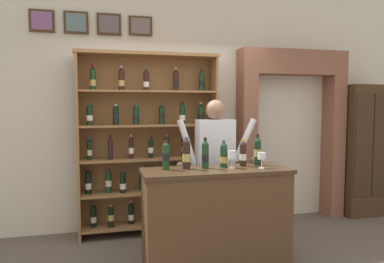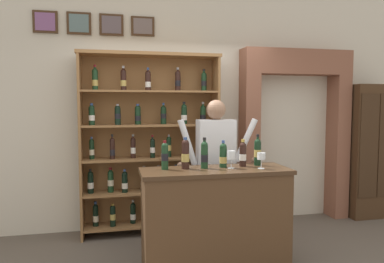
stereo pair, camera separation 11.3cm
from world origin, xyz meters
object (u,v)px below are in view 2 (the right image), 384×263
object	(u,v)px
shopkeeper	(216,157)
tasting_bottle_riserva	(204,154)
wine_shelf	(151,142)
side_cabinet	(367,151)
tasting_bottle_chianti	(223,155)
tasting_bottle_prosecco	(258,151)
wine_glass_right	(231,156)
tasting_bottle_brunello	(185,154)
tasting_bottle_super_tuscan	(243,154)
tasting_counter	(215,220)
wine_glass_spare	(261,157)
tasting_bottle_grappa	(165,155)

from	to	relation	value
shopkeeper	tasting_bottle_riserva	size ratio (longest dim) A/B	5.54
wine_shelf	side_cabinet	xyz separation A→B (m)	(3.21, -0.00, -0.21)
tasting_bottle_chianti	tasting_bottle_prosecco	bearing A→B (deg)	4.68
tasting_bottle_riserva	wine_glass_right	distance (m)	0.27
tasting_bottle_brunello	wine_glass_right	bearing A→B (deg)	-8.96
tasting_bottle_prosecco	tasting_bottle_super_tuscan	bearing A→B (deg)	-173.92
tasting_bottle_chianti	tasting_bottle_super_tuscan	size ratio (longest dim) A/B	0.98
side_cabinet	tasting_counter	bearing A→B (deg)	-155.58
tasting_bottle_prosecco	wine_glass_right	xyz separation A→B (m)	(-0.32, -0.11, -0.02)
tasting_bottle_prosecco	wine_glass_right	distance (m)	0.34
tasting_counter	shopkeeper	xyz separation A→B (m)	(0.17, 0.57, 0.55)
tasting_bottle_super_tuscan	tasting_bottle_prosecco	bearing A→B (deg)	6.08
wine_shelf	shopkeeper	world-z (taller)	wine_shelf
shopkeeper	tasting_bottle_brunello	world-z (taller)	shopkeeper
tasting_bottle_chianti	wine_glass_right	distance (m)	0.10
tasting_bottle_chianti	wine_glass_spare	size ratio (longest dim) A/B	1.72
tasting_bottle_prosecco	tasting_bottle_grappa	bearing A→B (deg)	-178.38
shopkeeper	wine_glass_right	size ratio (longest dim) A/B	9.73
tasting_bottle_riserva	wine_glass_spare	world-z (taller)	tasting_bottle_riserva
tasting_bottle_grappa	tasting_bottle_brunello	world-z (taller)	tasting_bottle_brunello
shopkeeper	tasting_bottle_chianti	world-z (taller)	shopkeeper
tasting_bottle_grappa	tasting_bottle_chianti	world-z (taller)	tasting_bottle_grappa
tasting_bottle_prosecco	wine_glass_spare	size ratio (longest dim) A/B	2.04
tasting_bottle_grappa	tasting_bottle_chianti	bearing A→B (deg)	-0.36
tasting_bottle_chianti	wine_glass_spare	world-z (taller)	tasting_bottle_chianti
wine_shelf	tasting_bottle_chianti	distance (m)	1.31
tasting_bottle_brunello	side_cabinet	bearing A→B (deg)	21.13
side_cabinet	tasting_bottle_riserva	bearing A→B (deg)	-157.32
shopkeeper	tasting_bottle_riserva	xyz separation A→B (m)	(-0.27, -0.51, 0.10)
tasting_counter	shopkeeper	bearing A→B (deg)	73.36
tasting_bottle_super_tuscan	tasting_bottle_riserva	bearing A→B (deg)	-175.58
wine_shelf	side_cabinet	distance (m)	3.21
wine_shelf	tasting_bottle_prosecco	xyz separation A→B (m)	(1.00, -1.12, -0.01)
tasting_bottle_riserva	tasting_bottle_super_tuscan	distance (m)	0.42
tasting_bottle_brunello	shopkeeper	bearing A→B (deg)	47.31
wine_shelf	tasting_bottle_grappa	bearing A→B (deg)	-88.85
side_cabinet	tasting_bottle_prosecco	bearing A→B (deg)	-153.17
tasting_bottle_super_tuscan	tasting_bottle_prosecco	distance (m)	0.17
tasting_counter	tasting_bottle_prosecco	xyz separation A→B (m)	(0.49, 0.11, 0.66)
tasting_bottle_riserva	shopkeeper	bearing A→B (deg)	62.35
tasting_bottle_chianti	tasting_bottle_super_tuscan	bearing A→B (deg)	3.56
wine_shelf	shopkeeper	size ratio (longest dim) A/B	1.34
tasting_bottle_grappa	tasting_bottle_prosecco	size ratio (longest dim) A/B	0.87
side_cabinet	tasting_bottle_super_tuscan	size ratio (longest dim) A/B	6.98
tasting_counter	tasting_bottle_brunello	size ratio (longest dim) A/B	4.71
tasting_bottle_grappa	tasting_bottle_prosecco	bearing A→B (deg)	1.62
tasting_bottle_grappa	wine_glass_right	bearing A→B (deg)	-6.91
wine_shelf	wine_glass_spare	size ratio (longest dim) A/B	14.39
wine_shelf	tasting_counter	xyz separation A→B (m)	(0.51, -1.23, -0.67)
tasting_bottle_prosecco	shopkeeper	bearing A→B (deg)	124.62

